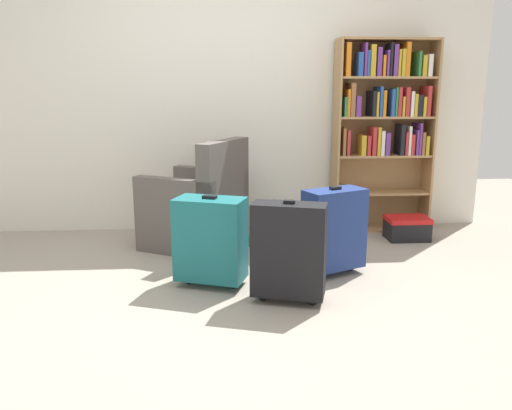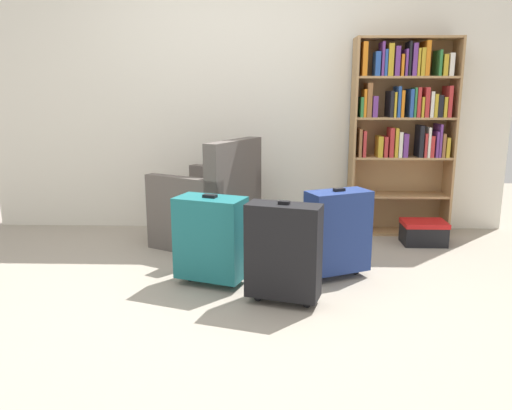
{
  "view_description": "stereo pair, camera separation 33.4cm",
  "coord_description": "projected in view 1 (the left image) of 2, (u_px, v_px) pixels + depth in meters",
  "views": [
    {
      "loc": [
        -0.1,
        -2.96,
        1.29
      ],
      "look_at": [
        0.13,
        0.29,
        0.55
      ],
      "focal_mm": 35.62,
      "sensor_mm": 36.0,
      "label": 1
    },
    {
      "loc": [
        0.23,
        -2.97,
        1.29
      ],
      "look_at": [
        0.13,
        0.29,
        0.55
      ],
      "focal_mm": 35.62,
      "sensor_mm": 36.0,
      "label": 2
    }
  ],
  "objects": [
    {
      "name": "ground_plane",
      "position": [
        238.0,
        301.0,
        3.17
      ],
      "size": [
        8.42,
        8.42,
        0.0
      ],
      "primitive_type": "plane",
      "color": "#9E9384"
    },
    {
      "name": "back_wall",
      "position": [
        230.0,
        89.0,
        4.65
      ],
      "size": [
        4.81,
        0.1,
        2.6
      ],
      "primitive_type": "cube",
      "color": "silver",
      "rests_on": "ground"
    },
    {
      "name": "bookshelf",
      "position": [
        384.0,
        121.0,
        4.62
      ],
      "size": [
        0.89,
        0.28,
        1.73
      ],
      "color": "#A87F51",
      "rests_on": "ground"
    },
    {
      "name": "armchair",
      "position": [
        198.0,
        209.0,
        4.25
      ],
      "size": [
        0.94,
        0.94,
        0.9
      ],
      "color": "#59514C",
      "rests_on": "ground"
    },
    {
      "name": "mug",
      "position": [
        250.0,
        240.0,
        4.3
      ],
      "size": [
        0.12,
        0.08,
        0.1
      ],
      "color": "#1E7F4C",
      "rests_on": "ground"
    },
    {
      "name": "storage_box",
      "position": [
        407.0,
        227.0,
        4.47
      ],
      "size": [
        0.37,
        0.26,
        0.2
      ],
      "color": "black",
      "rests_on": "ground"
    },
    {
      "name": "suitcase_black",
      "position": [
        289.0,
        250.0,
        3.09
      ],
      "size": [
        0.48,
        0.31,
        0.65
      ],
      "color": "black",
      "rests_on": "ground"
    },
    {
      "name": "suitcase_teal",
      "position": [
        211.0,
        239.0,
        3.37
      ],
      "size": [
        0.51,
        0.39,
        0.62
      ],
      "color": "#19666B",
      "rests_on": "ground"
    },
    {
      "name": "suitcase_navy_blue",
      "position": [
        334.0,
        229.0,
        3.58
      ],
      "size": [
        0.48,
        0.37,
        0.64
      ],
      "color": "navy",
      "rests_on": "ground"
    }
  ]
}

